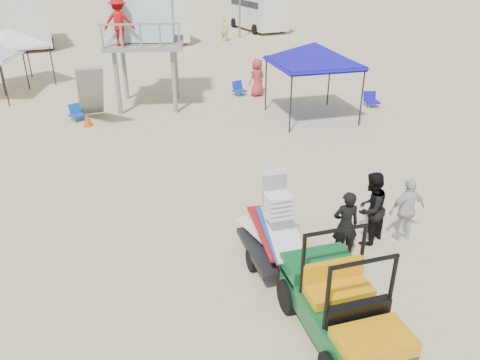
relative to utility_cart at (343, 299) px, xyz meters
name	(u,v)px	position (x,y,z in m)	size (l,w,h in m)	color
ground	(282,311)	(-0.56, 1.02, -0.90)	(140.00, 140.00, 0.00)	beige
utility_cart	(343,299)	(0.00, 0.00, 0.00)	(1.58, 2.67, 1.92)	#0C5023
surf_trailer	(276,234)	(0.01, 2.34, -0.10)	(1.46, 2.36, 1.95)	black
man_left	(345,225)	(1.52, 2.04, -0.10)	(0.58, 0.38, 1.59)	black
man_mid	(370,208)	(2.37, 2.29, -0.02)	(0.85, 0.66, 1.75)	black
man_right	(407,209)	(3.22, 2.04, -0.12)	(0.91, 0.38, 1.55)	silver
lifeguard_tower	(140,17)	(0.44, 14.96, 2.79)	(3.93, 3.93, 4.95)	gray
canopy_blue	(315,46)	(5.99, 10.54, 1.94)	(3.45, 3.45, 3.39)	black
canopy_white_c	(8,31)	(-4.61, 20.79, 1.74)	(3.54, 3.54, 3.19)	black
cone_near	(87,120)	(-2.36, 13.18, -0.65)	(0.34, 0.34, 0.50)	#F44507
cone_far	(75,107)	(-2.59, 15.02, -0.65)	(0.34, 0.34, 0.50)	#F74207
beach_chair_a	(77,112)	(-2.64, 14.12, -0.58)	(0.68, 0.74, 0.64)	#1046B2
beach_chair_b	(238,88)	(4.71, 14.78, -0.58)	(0.66, 0.72, 0.64)	#1039AE
beach_chair_c	(371,99)	(9.21, 10.77, -0.58)	(0.67, 0.72, 0.64)	#1510B4
rv_mid_left	(26,19)	(-3.57, 32.52, 0.90)	(2.65, 6.50, 3.25)	silver
rv_mid_right	(158,15)	(5.43, 31.02, 0.90)	(2.64, 7.00, 3.25)	silver
rv_far_right	(257,8)	(14.43, 32.52, 0.90)	(2.64, 6.60, 3.25)	silver
distant_beachgoers	(91,72)	(-1.37, 18.58, -0.07)	(20.94, 14.91, 1.70)	#2E548B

